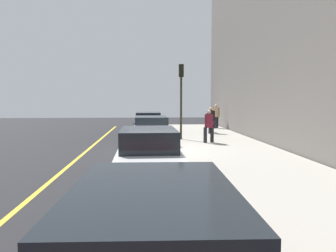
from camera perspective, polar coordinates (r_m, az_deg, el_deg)
The scene contains 13 objects.
ground_plane at distance 14.79m, azimuth -2.12°, elevation -4.52°, with size 56.00×56.00×0.00m, color black.
sidewalk at distance 15.23m, azimuth 10.42°, elevation -4.05°, with size 28.00×4.60×0.15m, color #A39E93.
lane_stripe_centre at distance 15.06m, azimuth -14.43°, elevation -4.49°, with size 28.00×0.14×0.01m, color gold.
snow_bank_curb at distance 9.51m, azimuth 3.01°, elevation -9.05°, with size 8.93×0.56×0.22m, color white.
parked_car_red at distance 3.67m, azimuth -2.51°, elevation -21.29°, with size 4.80×2.00×1.51m.
parked_car_white at distance 9.74m, azimuth -3.48°, elevation -4.83°, with size 4.62×1.98×1.51m.
parked_car_silver at distance 16.63m, azimuth -3.02°, elevation -0.88°, with size 4.16×1.98×1.51m.
parked_car_navy at distance 22.07m, azimuth -3.45°, elevation 0.50°, with size 4.56×1.95×1.51m.
pedestrian_tan_coat at distance 25.29m, azimuth 8.44°, elevation 1.85°, with size 0.57×0.58×1.86m.
pedestrian_black_coat at distance 21.44m, azimuth 7.56°, elevation 1.17°, with size 0.52×0.55×1.72m.
pedestrian_burgundy_coat at distance 16.74m, azimuth 7.21°, elevation 0.13°, with size 0.50×0.55×1.69m.
traffic_light_pole at distance 18.03m, azimuth 2.33°, elevation 6.61°, with size 0.35×0.26×4.16m.
rolling_suitcase at distance 22.00m, azimuth 7.71°, elevation -0.44°, with size 0.34×0.22×0.89m.
Camera 1 is at (-14.60, 0.37, 2.37)m, focal length 34.54 mm.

